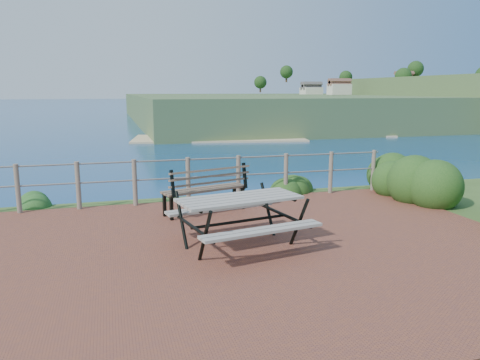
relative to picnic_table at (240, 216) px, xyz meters
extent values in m
cube|color=brown|center=(-0.28, -0.15, -0.51)|extent=(10.00, 7.00, 0.12)
plane|color=#14527D|center=(-0.28, 199.85, -0.51)|extent=(1200.00, 1200.00, 0.00)
cylinder|color=#6B5B4C|center=(-3.73, 3.20, 0.01)|extent=(0.10, 0.10, 1.00)
cylinder|color=#6B5B4C|center=(-2.58, 3.20, 0.01)|extent=(0.10, 0.10, 1.00)
cylinder|color=#6B5B4C|center=(-1.43, 3.20, 0.01)|extent=(0.10, 0.10, 1.00)
cylinder|color=#6B5B4C|center=(-0.28, 3.20, 0.01)|extent=(0.10, 0.10, 1.00)
cylinder|color=#6B5B4C|center=(0.87, 3.20, 0.01)|extent=(0.10, 0.10, 1.00)
cylinder|color=#6B5B4C|center=(2.02, 3.20, 0.01)|extent=(0.10, 0.10, 1.00)
cylinder|color=#6B5B4C|center=(3.17, 3.20, 0.01)|extent=(0.10, 0.10, 1.00)
cylinder|color=#6B5B4C|center=(4.32, 3.20, 0.01)|extent=(0.10, 0.10, 1.00)
cylinder|color=slate|center=(-0.28, 3.20, 0.46)|extent=(9.40, 0.04, 0.04)
cylinder|color=slate|center=(-0.28, 3.20, 0.06)|extent=(9.40, 0.04, 0.04)
cube|color=#3E6030|center=(139.72, 209.85, -6.51)|extent=(260.00, 180.00, 12.00)
cube|color=gray|center=(0.00, 0.00, 0.29)|extent=(2.01, 1.13, 0.04)
cube|color=gray|center=(0.00, 0.00, -0.03)|extent=(1.92, 0.63, 0.04)
cube|color=gray|center=(0.00, 0.00, -0.03)|extent=(1.92, 0.63, 0.04)
cylinder|color=black|center=(0.00, 0.00, -0.08)|extent=(1.61, 0.36, 0.05)
cube|color=brown|center=(-0.11, 2.22, -0.01)|extent=(1.80, 0.93, 0.04)
cube|color=brown|center=(-0.11, 2.22, 0.29)|extent=(1.71, 0.64, 0.40)
cube|color=black|center=(-0.11, 2.22, -0.25)|extent=(0.07, 0.08, 0.48)
cube|color=black|center=(-0.11, 2.22, -0.25)|extent=(0.07, 0.08, 0.48)
cube|color=black|center=(-0.11, 2.22, -0.25)|extent=(0.07, 0.08, 0.48)
cube|color=black|center=(-0.11, 2.22, -0.25)|extent=(0.07, 0.08, 0.48)
ellipsoid|color=#133D15|center=(4.80, 1.77, -0.51)|extent=(1.27, 1.27, 1.81)
ellipsoid|color=#133D15|center=(4.69, 3.04, -0.51)|extent=(1.10, 1.10, 1.57)
ellipsoid|color=#23551F|center=(-3.40, 3.83, -0.51)|extent=(0.70, 0.70, 0.41)
ellipsoid|color=#133D15|center=(2.33, 3.55, -0.51)|extent=(0.85, 0.85, 0.62)
camera|label=1|loc=(-1.91, -6.83, 1.95)|focal=35.00mm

